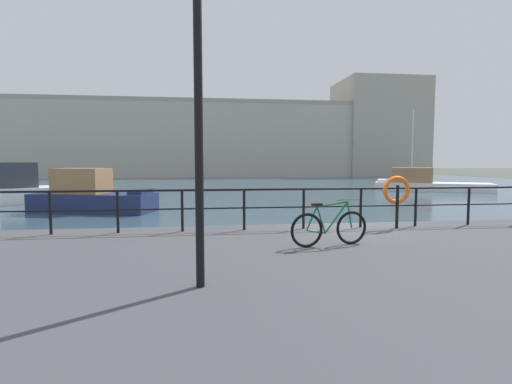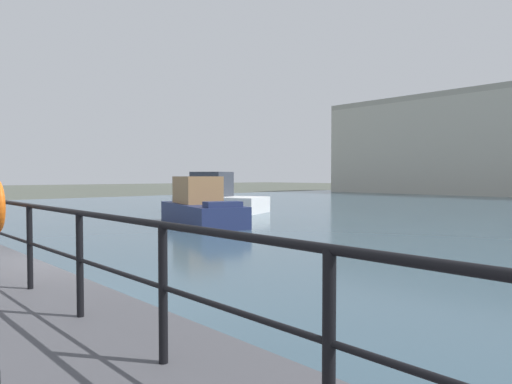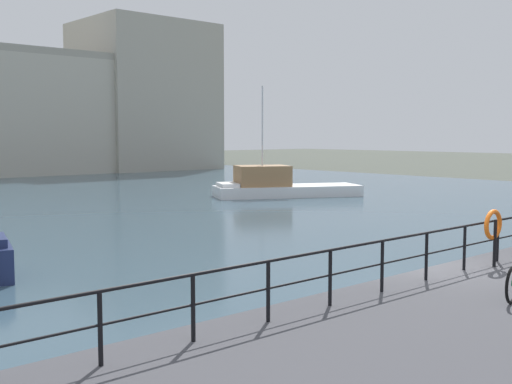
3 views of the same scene
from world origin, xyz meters
name	(u,v)px [view 2 (image 2 of 3)]	position (x,y,z in m)	size (l,w,h in m)	color
ground_plane	(45,313)	(0.00, 0.00, 0.00)	(240.00, 240.00, 0.00)	#4C5147
moored_blue_motorboat	(218,198)	(-15.07, 15.39, 0.88)	(6.15, 4.84, 2.53)	white
moored_green_narrowboat	(201,207)	(-9.82, 10.25, 0.83)	(6.56, 3.86, 2.25)	navy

